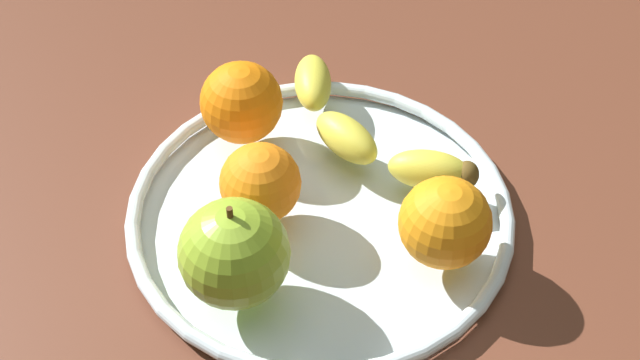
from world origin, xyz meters
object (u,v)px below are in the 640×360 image
object	(u,v)px
orange_front_right	(241,102)
apple	(234,254)
fruit_bowl	(320,213)
orange_back_right	(260,183)
orange_back_left	(445,223)
banana	(366,131)

from	to	relation	value
orange_front_right	apple	bearing A→B (deg)	-60.99
fruit_bowl	orange_back_right	size ratio (longest dim) A/B	4.89
fruit_bowl	orange_back_right	world-z (taller)	orange_back_right
orange_back_left	orange_front_right	size ratio (longest dim) A/B	1.00
banana	apple	size ratio (longest dim) A/B	2.31
banana	orange_back_left	distance (cm)	12.91
fruit_bowl	orange_front_right	xyz separation A→B (cm)	(-9.61, 4.45, 4.34)
orange_back_left	fruit_bowl	bearing A→B (deg)	-179.90
orange_back_left	orange_back_right	world-z (taller)	orange_back_left
orange_back_right	apple	bearing A→B (deg)	-73.67
banana	apple	distance (cm)	18.00
apple	orange_back_left	size ratio (longest dim) A/B	1.27
fruit_bowl	orange_back_left	xyz separation A→B (cm)	(10.26, 0.02, 4.34)
fruit_bowl	orange_back_right	distance (cm)	6.11
banana	orange_back_right	world-z (taller)	orange_back_right
apple	orange_back_right	bearing A→B (deg)	106.33
fruit_bowl	orange_back_left	bearing A→B (deg)	0.10
banana	orange_front_right	world-z (taller)	orange_front_right
fruit_bowl	banana	bearing A→B (deg)	88.53
banana	orange_back_left	xyz separation A→B (cm)	(10.06, -7.87, 1.85)
apple	fruit_bowl	bearing A→B (deg)	80.35
orange_back_left	orange_front_right	distance (cm)	20.35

